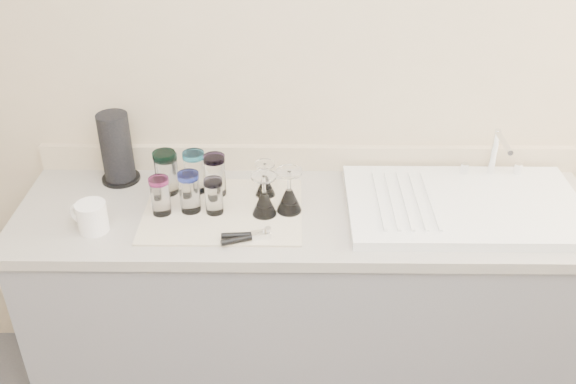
{
  "coord_description": "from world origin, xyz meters",
  "views": [
    {
      "loc": [
        -0.05,
        -0.7,
        2.14
      ],
      "look_at": [
        -0.07,
        1.15,
        1.0
      ],
      "focal_mm": 40.0,
      "sensor_mm": 36.0,
      "label": 1
    }
  ],
  "objects_px": {
    "sink_unit": "(465,205)",
    "white_mug": "(91,217)",
    "tumbler_extra": "(168,173)",
    "can_opener": "(246,237)",
    "goblet_front_right": "(289,197)",
    "tumbler_purple": "(215,175)",
    "tumbler_blue": "(190,192)",
    "tumbler_lavender": "(214,196)",
    "tumbler_teal": "(166,172)",
    "tumbler_magenta": "(160,196)",
    "goblet_back_left": "(265,184)",
    "paper_towel_roll": "(117,149)",
    "tumbler_cyan": "(195,172)",
    "goblet_front_left": "(264,201)"
  },
  "relations": [
    {
      "from": "sink_unit",
      "to": "white_mug",
      "type": "distance_m",
      "value": 1.28
    },
    {
      "from": "tumbler_extra",
      "to": "can_opener",
      "type": "xyz_separation_m",
      "value": [
        0.3,
        -0.3,
        -0.06
      ]
    },
    {
      "from": "goblet_front_right",
      "to": "tumbler_purple",
      "type": "bearing_deg",
      "value": 157.9
    },
    {
      "from": "tumbler_blue",
      "to": "can_opener",
      "type": "bearing_deg",
      "value": -40.27
    },
    {
      "from": "tumbler_lavender",
      "to": "can_opener",
      "type": "bearing_deg",
      "value": -53.53
    },
    {
      "from": "tumbler_teal",
      "to": "tumbler_lavender",
      "type": "relative_size",
      "value": 1.27
    },
    {
      "from": "tumbler_magenta",
      "to": "tumbler_extra",
      "type": "xyz_separation_m",
      "value": [
        0.0,
        0.15,
        0.01
      ]
    },
    {
      "from": "tumbler_extra",
      "to": "goblet_back_left",
      "type": "height_order",
      "value": "tumbler_extra"
    },
    {
      "from": "tumbler_lavender",
      "to": "tumbler_blue",
      "type": "bearing_deg",
      "value": 172.37
    },
    {
      "from": "tumbler_lavender",
      "to": "goblet_front_right",
      "type": "distance_m",
      "value": 0.26
    },
    {
      "from": "paper_towel_roll",
      "to": "sink_unit",
      "type": "bearing_deg",
      "value": -8.79
    },
    {
      "from": "sink_unit",
      "to": "goblet_front_right",
      "type": "relative_size",
      "value": 5.14
    },
    {
      "from": "tumbler_magenta",
      "to": "tumbler_blue",
      "type": "relative_size",
      "value": 0.94
    },
    {
      "from": "tumbler_extra",
      "to": "can_opener",
      "type": "bearing_deg",
      "value": -45.44
    },
    {
      "from": "sink_unit",
      "to": "white_mug",
      "type": "xyz_separation_m",
      "value": [
        -1.28,
        -0.14,
        0.03
      ]
    },
    {
      "from": "tumbler_lavender",
      "to": "can_opener",
      "type": "relative_size",
      "value": 0.78
    },
    {
      "from": "tumbler_purple",
      "to": "goblet_back_left",
      "type": "distance_m",
      "value": 0.18
    },
    {
      "from": "sink_unit",
      "to": "goblet_front_right",
      "type": "bearing_deg",
      "value": -177.71
    },
    {
      "from": "tumbler_blue",
      "to": "goblet_back_left",
      "type": "height_order",
      "value": "tumbler_blue"
    },
    {
      "from": "tumbler_teal",
      "to": "tumbler_cyan",
      "type": "distance_m",
      "value": 0.1
    },
    {
      "from": "tumbler_extra",
      "to": "tumbler_lavender",
      "type": "bearing_deg",
      "value": -38.37
    },
    {
      "from": "tumbler_magenta",
      "to": "goblet_front_left",
      "type": "height_order",
      "value": "goblet_front_left"
    },
    {
      "from": "tumbler_blue",
      "to": "white_mug",
      "type": "height_order",
      "value": "tumbler_blue"
    },
    {
      "from": "tumbler_magenta",
      "to": "tumbler_lavender",
      "type": "distance_m",
      "value": 0.18
    },
    {
      "from": "goblet_front_right",
      "to": "paper_towel_roll",
      "type": "bearing_deg",
      "value": 161.11
    },
    {
      "from": "goblet_front_right",
      "to": "tumbler_magenta",
      "type": "bearing_deg",
      "value": -177.49
    },
    {
      "from": "tumbler_purple",
      "to": "tumbler_lavender",
      "type": "xyz_separation_m",
      "value": [
        0.01,
        -0.12,
        -0.01
      ]
    },
    {
      "from": "tumbler_purple",
      "to": "goblet_front_right",
      "type": "bearing_deg",
      "value": -22.1
    },
    {
      "from": "tumbler_extra",
      "to": "goblet_back_left",
      "type": "xyz_separation_m",
      "value": [
        0.35,
        -0.02,
        -0.03
      ]
    },
    {
      "from": "can_opener",
      "to": "paper_towel_roll",
      "type": "xyz_separation_m",
      "value": [
        -0.5,
        0.39,
        0.11
      ]
    },
    {
      "from": "sink_unit",
      "to": "goblet_front_right",
      "type": "xyz_separation_m",
      "value": [
        -0.62,
        -0.02,
        0.04
      ]
    },
    {
      "from": "tumbler_teal",
      "to": "white_mug",
      "type": "xyz_separation_m",
      "value": [
        -0.21,
        -0.23,
        -0.04
      ]
    },
    {
      "from": "tumbler_cyan",
      "to": "tumbler_extra",
      "type": "relative_size",
      "value": 1.06
    },
    {
      "from": "tumbler_purple",
      "to": "tumbler_teal",
      "type": "bearing_deg",
      "value": 177.02
    },
    {
      "from": "can_opener",
      "to": "white_mug",
      "type": "height_order",
      "value": "white_mug"
    },
    {
      "from": "tumbler_lavender",
      "to": "tumbler_extra",
      "type": "bearing_deg",
      "value": 141.63
    },
    {
      "from": "tumbler_cyan",
      "to": "tumbler_lavender",
      "type": "distance_m",
      "value": 0.17
    },
    {
      "from": "tumbler_lavender",
      "to": "goblet_front_left",
      "type": "bearing_deg",
      "value": -3.1
    },
    {
      "from": "paper_towel_roll",
      "to": "goblet_front_left",
      "type": "bearing_deg",
      "value": -23.5
    },
    {
      "from": "goblet_back_left",
      "to": "white_mug",
      "type": "height_order",
      "value": "goblet_back_left"
    },
    {
      "from": "goblet_back_left",
      "to": "paper_towel_roll",
      "type": "relative_size",
      "value": 0.48
    },
    {
      "from": "tumbler_lavender",
      "to": "tumbler_magenta",
      "type": "bearing_deg",
      "value": -178.0
    },
    {
      "from": "tumbler_blue",
      "to": "white_mug",
      "type": "distance_m",
      "value": 0.33
    },
    {
      "from": "tumbler_magenta",
      "to": "goblet_back_left",
      "type": "distance_m",
      "value": 0.38
    },
    {
      "from": "tumbler_lavender",
      "to": "white_mug",
      "type": "distance_m",
      "value": 0.41
    },
    {
      "from": "tumbler_cyan",
      "to": "white_mug",
      "type": "height_order",
      "value": "tumbler_cyan"
    },
    {
      "from": "tumbler_cyan",
      "to": "tumbler_teal",
      "type": "bearing_deg",
      "value": -173.11
    },
    {
      "from": "tumbler_teal",
      "to": "tumbler_extra",
      "type": "distance_m",
      "value": 0.02
    },
    {
      "from": "tumbler_magenta",
      "to": "tumbler_extra",
      "type": "distance_m",
      "value": 0.15
    },
    {
      "from": "tumbler_magenta",
      "to": "tumbler_lavender",
      "type": "xyz_separation_m",
      "value": [
        0.18,
        0.01,
        -0.0
      ]
    }
  ]
}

